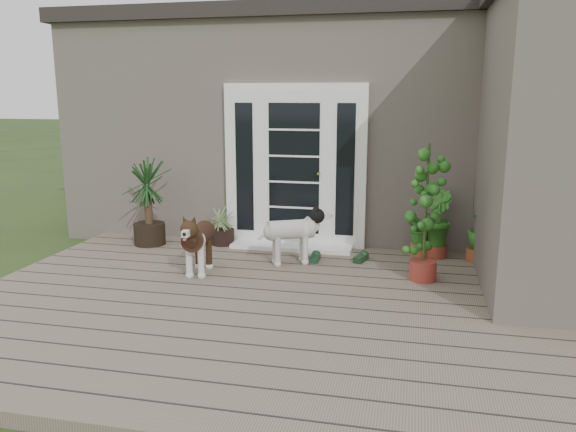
# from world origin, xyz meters

# --- Properties ---
(deck) EXTENTS (6.20, 4.60, 0.12)m
(deck) POSITION_xyz_m (0.00, 0.40, 0.06)
(deck) COLOR #6B5B4C
(deck) RESTS_ON ground
(house_main) EXTENTS (7.40, 4.00, 3.10)m
(house_main) POSITION_xyz_m (0.00, 4.65, 1.55)
(house_main) COLOR #665E54
(house_main) RESTS_ON ground
(roof_main) EXTENTS (7.60, 4.20, 0.20)m
(roof_main) POSITION_xyz_m (0.00, 4.65, 3.20)
(roof_main) COLOR #2D2826
(roof_main) RESTS_ON house_main
(house_wing) EXTENTS (1.60, 2.40, 3.10)m
(house_wing) POSITION_xyz_m (2.90, 1.50, 1.55)
(house_wing) COLOR #665E54
(house_wing) RESTS_ON ground
(door_unit) EXTENTS (1.90, 0.14, 2.15)m
(door_unit) POSITION_xyz_m (-0.20, 2.60, 1.19)
(door_unit) COLOR white
(door_unit) RESTS_ON deck
(door_step) EXTENTS (1.60, 0.40, 0.05)m
(door_step) POSITION_xyz_m (-0.20, 2.40, 0.14)
(door_step) COLOR white
(door_step) RESTS_ON deck
(brindle_dog) EXTENTS (0.40, 0.79, 0.64)m
(brindle_dog) POSITION_xyz_m (-1.00, 1.12, 0.44)
(brindle_dog) COLOR #3C2315
(brindle_dog) RESTS_ON deck
(white_dog) EXTENTS (0.80, 0.61, 0.62)m
(white_dog) POSITION_xyz_m (-0.06, 1.72, 0.43)
(white_dog) COLOR white
(white_dog) RESTS_ON deck
(spider_plant) EXTENTS (0.65, 0.65, 0.56)m
(spider_plant) POSITION_xyz_m (-1.16, 2.40, 0.40)
(spider_plant) COLOR #8DB06C
(spider_plant) RESTS_ON deck
(yucca) EXTENTS (1.05, 1.05, 1.16)m
(yucca) POSITION_xyz_m (-2.13, 2.18, 0.70)
(yucca) COLOR black
(yucca) RESTS_ON deck
(herb_a) EXTENTS (0.54, 0.54, 0.49)m
(herb_a) POSITION_xyz_m (1.46, 2.40, 0.37)
(herb_a) COLOR #1C5117
(herb_a) RESTS_ON deck
(herb_b) EXTENTS (0.49, 0.49, 0.62)m
(herb_b) POSITION_xyz_m (1.66, 2.40, 0.43)
(herb_b) COLOR #164D1B
(herb_b) RESTS_ON deck
(herb_c) EXTENTS (0.44, 0.44, 0.56)m
(herb_c) POSITION_xyz_m (2.16, 2.31, 0.40)
(herb_c) COLOR #164E1B
(herb_c) RESTS_ON deck
(sapling) EXTENTS (0.56, 0.56, 1.56)m
(sapling) POSITION_xyz_m (1.49, 1.43, 0.90)
(sapling) COLOR #1A5518
(sapling) RESTS_ON deck
(clog_left) EXTENTS (0.14, 0.30, 0.09)m
(clog_left) POSITION_xyz_m (0.21, 1.89, 0.16)
(clog_left) COLOR #14321E
(clog_left) RESTS_ON deck
(clog_right) EXTENTS (0.23, 0.34, 0.09)m
(clog_right) POSITION_xyz_m (0.76, 2.00, 0.17)
(clog_right) COLOR black
(clog_right) RESTS_ON deck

